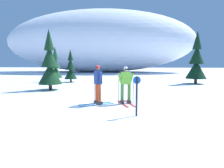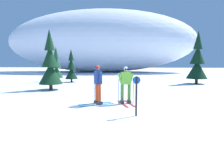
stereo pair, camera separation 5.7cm
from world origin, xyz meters
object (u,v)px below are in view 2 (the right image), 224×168
Objects in this scene: pine_tree_center_left at (71,68)px; pine_tree_center_right at (50,65)px; pine_tree_far_right at (197,62)px; skier_navy_jacket at (98,84)px; skier_lime_jacket at (126,84)px; trail_marker_post at (136,94)px; pine_tree_far_left at (56,67)px.

pine_tree_center_left is 5.53m from pine_tree_center_right.
skier_navy_jacket is at bearing -127.92° from pine_tree_far_right.
skier_navy_jacket is 10.99m from pine_tree_center_left.
trail_marker_post is at bearing -79.07° from skier_lime_jacket.
pine_tree_center_left is at bearing 119.10° from skier_lime_jacket.
skier_navy_jacket is 12.25m from pine_tree_far_right.
skier_navy_jacket is 0.39× the size of pine_tree_far_right.
pine_tree_far_left is 2.38× the size of trail_marker_post.
pine_tree_center_right is (0.10, -5.52, 0.44)m from pine_tree_center_left.
pine_tree_far_left is 14.97m from trail_marker_post.
pine_tree_center_right is 0.90× the size of pine_tree_far_right.
pine_tree_center_left is at bearing 112.51° from skier_navy_jacket.
pine_tree_far_left is 0.74× the size of pine_tree_far_right.
pine_tree_center_left is 0.68× the size of pine_tree_far_right.
pine_tree_far_right is (6.22, 9.35, 1.04)m from skier_lime_jacket.
pine_tree_center_right is at bearing 131.57° from skier_navy_jacket.
skier_navy_jacket is 2.59m from trail_marker_post.
skier_navy_jacket is 1.04× the size of skier_lime_jacket.
pine_tree_center_right is (-4.10, 4.63, 0.81)m from skier_navy_jacket.
trail_marker_post is (-5.79, -11.57, -1.15)m from pine_tree_far_right.
skier_lime_jacket is 11.28m from pine_tree_far_right.
pine_tree_far_right reaches higher than pine_tree_center_left.
pine_tree_center_right is at bearing -73.32° from pine_tree_far_left.
skier_navy_jacket is at bearing -61.23° from pine_tree_far_left.
skier_lime_jacket is 0.50× the size of pine_tree_far_left.
skier_lime_jacket is 12.88m from pine_tree_far_left.
trail_marker_post is at bearing -63.89° from pine_tree_center_left.
pine_tree_center_left is at bearing 177.51° from pine_tree_far_right.
skier_navy_jacket is at bearing -48.43° from pine_tree_center_right.
pine_tree_center_right reaches higher than trail_marker_post.
skier_lime_jacket is at bearing 12.27° from skier_navy_jacket.
pine_tree_far_right is (13.49, -1.26, 0.52)m from pine_tree_far_left.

